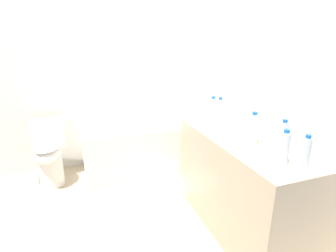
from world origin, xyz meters
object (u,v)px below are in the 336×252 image
object	(u,v)px
toilet	(50,154)
water_bottle_5	(283,139)
water_bottle_4	(305,153)
drinking_glass_0	(266,147)
bathtub	(146,144)
water_bottle_1	(284,148)
water_bottle_0	(220,112)
bath_mat	(176,186)
toilet_paper_roll	(35,179)
sink_faucet	(261,127)
water_bottle_3	(213,109)
water_bottle_2	(253,130)
drinking_glass_1	(295,156)
sink_basin	(242,130)

from	to	relation	value
toilet	water_bottle_5	world-z (taller)	water_bottle_5
water_bottle_4	drinking_glass_0	xyz separation A→B (m)	(-0.06, 0.27, -0.06)
toilet	water_bottle_5	xyz separation A→B (m)	(1.63, -1.71, 0.59)
bathtub	water_bottle_1	bearing A→B (deg)	-76.92
water_bottle_5	drinking_glass_0	size ratio (longest dim) A/B	2.74
water_bottle_0	drinking_glass_0	size ratio (longest dim) A/B	2.75
bathtub	water_bottle_1	distance (m)	1.98
bathtub	water_bottle_4	world-z (taller)	bathtub
bath_mat	water_bottle_0	bearing A→B (deg)	-54.85
bathtub	water_bottle_4	size ratio (longest dim) A/B	6.97
toilet_paper_roll	sink_faucet	bearing A→B (deg)	-31.98
water_bottle_3	water_bottle_4	world-z (taller)	water_bottle_3
toilet	water_bottle_2	bearing A→B (deg)	50.82
bathtub	bath_mat	xyz separation A→B (m)	(0.18, -0.59, -0.31)
drinking_glass_1	toilet_paper_roll	bearing A→B (deg)	134.73
water_bottle_2	water_bottle_4	world-z (taller)	water_bottle_2
sink_basin	water_bottle_2	bearing A→B (deg)	-107.43
water_bottle_5	bathtub	bearing A→B (deg)	106.30
sink_faucet	water_bottle_5	world-z (taller)	water_bottle_5
bathtub	water_bottle_1	size ratio (longest dim) A/B	6.70
sink_basin	bath_mat	distance (m)	1.14
drinking_glass_0	bath_mat	bearing A→B (deg)	103.41
sink_basin	water_bottle_0	distance (m)	0.30
bathtub	sink_basin	xyz separation A→B (m)	(0.51, -1.26, 0.54)
sink_basin	water_bottle_1	bearing A→B (deg)	-98.61
water_bottle_4	water_bottle_5	xyz separation A→B (m)	(0.01, 0.20, 0.02)
bathtub	drinking_glass_1	bearing A→B (deg)	-74.63
bathtub	drinking_glass_0	xyz separation A→B (m)	(0.43, -1.66, 0.56)
bath_mat	sink_faucet	bearing A→B (deg)	-51.99
sink_basin	water_bottle_5	distance (m)	0.47
water_bottle_0	bathtub	bearing A→B (deg)	114.78
water_bottle_2	drinking_glass_1	distance (m)	0.36
water_bottle_3	bathtub	bearing A→B (deg)	120.49
water_bottle_0	drinking_glass_0	xyz separation A→B (m)	(-0.02, -0.67, -0.07)
sink_basin	sink_faucet	world-z (taller)	sink_faucet
water_bottle_2	water_bottle_3	bearing A→B (deg)	86.54
water_bottle_2	drinking_glass_1	xyz separation A→B (m)	(0.07, -0.35, -0.07)
water_bottle_2	toilet	bearing A→B (deg)	136.57
water_bottle_2	toilet_paper_roll	world-z (taller)	water_bottle_2
sink_basin	bath_mat	bearing A→B (deg)	116.26
bath_mat	toilet_paper_roll	size ratio (longest dim) A/B	4.93
drinking_glass_0	water_bottle_4	bearing A→B (deg)	-77.43
water_bottle_0	sink_basin	bearing A→B (deg)	-78.72
drinking_glass_1	toilet_paper_roll	size ratio (longest dim) A/B	0.72
water_bottle_1	drinking_glass_1	xyz separation A→B (m)	(0.08, -0.02, -0.06)
drinking_glass_0	sink_basin	bearing A→B (deg)	78.99
sink_basin	drinking_glass_1	bearing A→B (deg)	-90.29
water_bottle_2	bath_mat	bearing A→B (deg)	105.84
toilet	drinking_glass_1	bearing A→B (deg)	46.07
sink_basin	water_bottle_1	distance (m)	0.58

